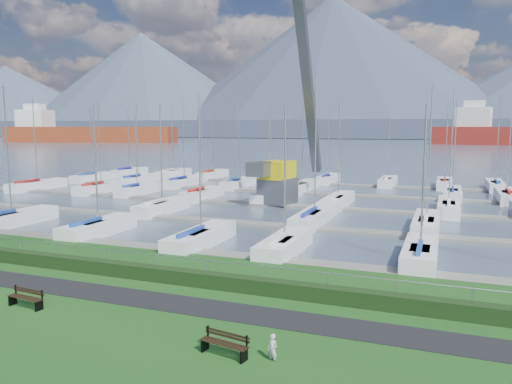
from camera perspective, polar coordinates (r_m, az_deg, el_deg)
The scene contains 13 objects.
path at distance 23.62m, azimuth -13.37°, elevation -11.72°, with size 160.00×2.00×0.04m, color black.
water at distance 281.75m, azimuth 18.38°, elevation 5.49°, with size 800.00×540.00×0.20m, color #445364.
hedge at distance 25.60m, azimuth -10.08°, elevation -9.32°, with size 80.00×0.70×0.70m, color black.
fence at distance 25.70m, azimuth -9.66°, elevation -7.27°, with size 0.04×0.04×80.00m, color #92949A.
foothill at distance 351.58m, azimuth 18.95°, elevation 6.84°, with size 900.00×80.00×12.00m, color #40495E.
mountains at distance 427.79m, azimuth 20.57°, elevation 12.28°, with size 1190.00×360.00×115.00m.
docks at distance 49.67m, azimuth 5.77°, elevation -1.71°, with size 90.00×41.60×0.25m.
bench_left at distance 23.94m, azimuth -24.77°, elevation -10.93°, with size 1.83×0.57×0.85m.
bench_right at distance 17.64m, azimuth -3.59°, elevation -16.93°, with size 1.85×0.74×0.85m.
person at distance 17.25m, azimuth 1.89°, elevation -17.10°, with size 0.38×0.25×1.05m, color #B7B8BF.
crane at distance 51.69m, azimuth 3.42°, elevation 4.86°, with size 4.77×13.36×22.35m.
cargo_ship_west at distance 269.68m, azimuth -19.12°, elevation 6.26°, with size 86.46×38.79×21.50m.
sailboat_fleet at distance 52.75m, azimuth 5.23°, elevation 4.95°, with size 74.02×49.75×13.60m.
Camera 1 is at (12.73, -21.35, 7.71)m, focal length 35.00 mm.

